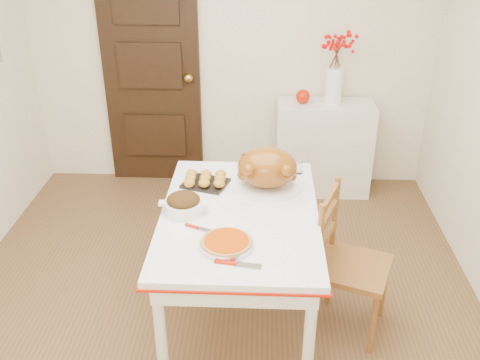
{
  "coord_description": "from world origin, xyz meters",
  "views": [
    {
      "loc": [
        0.28,
        -2.6,
        2.37
      ],
      "look_at": [
        0.16,
        0.06,
        0.98
      ],
      "focal_mm": 40.18,
      "sensor_mm": 36.0,
      "label": 1
    }
  ],
  "objects_px": {
    "turkey_platter": "(267,170)",
    "kitchen_table": "(240,269)",
    "sideboard": "(323,148)",
    "chair_oak": "(354,265)",
    "pumpkin_pie": "(226,242)"
  },
  "relations": [
    {
      "from": "turkey_platter",
      "to": "kitchen_table",
      "type": "bearing_deg",
      "value": -123.86
    },
    {
      "from": "sideboard",
      "to": "chair_oak",
      "type": "bearing_deg",
      "value": -89.64
    },
    {
      "from": "chair_oak",
      "to": "sideboard",
      "type": "bearing_deg",
      "value": 20.91
    },
    {
      "from": "sideboard",
      "to": "turkey_platter",
      "type": "bearing_deg",
      "value": -108.94
    },
    {
      "from": "chair_oak",
      "to": "turkey_platter",
      "type": "xyz_separation_m",
      "value": [
        -0.52,
        0.29,
        0.47
      ]
    },
    {
      "from": "chair_oak",
      "to": "pumpkin_pie",
      "type": "xyz_separation_m",
      "value": [
        -0.73,
        -0.33,
        0.36
      ]
    },
    {
      "from": "sideboard",
      "to": "kitchen_table",
      "type": "distance_m",
      "value": 1.89
    },
    {
      "from": "chair_oak",
      "to": "pumpkin_pie",
      "type": "distance_m",
      "value": 0.88
    },
    {
      "from": "kitchen_table",
      "to": "pumpkin_pie",
      "type": "relative_size",
      "value": 4.93
    },
    {
      "from": "kitchen_table",
      "to": "pumpkin_pie",
      "type": "bearing_deg",
      "value": -98.49
    },
    {
      "from": "turkey_platter",
      "to": "sideboard",
      "type": "bearing_deg",
      "value": 66.08
    },
    {
      "from": "turkey_platter",
      "to": "pumpkin_pie",
      "type": "relative_size",
      "value": 1.55
    },
    {
      "from": "sideboard",
      "to": "turkey_platter",
      "type": "relative_size",
      "value": 1.98
    },
    {
      "from": "chair_oak",
      "to": "turkey_platter",
      "type": "relative_size",
      "value": 2.21
    },
    {
      "from": "kitchen_table",
      "to": "pumpkin_pie",
      "type": "distance_m",
      "value": 0.55
    }
  ]
}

